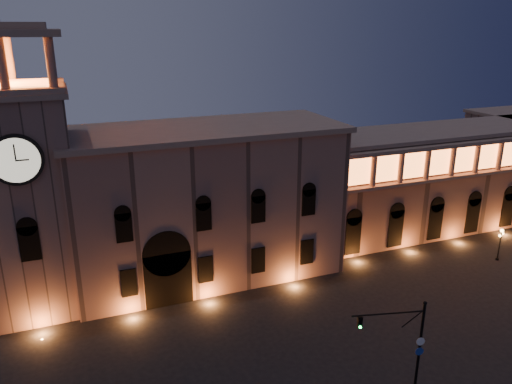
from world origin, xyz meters
The scene contains 6 objects.
ground centered at (0.00, 0.00, 0.00)m, with size 160.00×160.00×0.00m, color black.
government_building centered at (-2.08, 21.93, 8.77)m, with size 30.80×12.80×17.60m.
clock_tower centered at (-20.50, 20.98, 12.50)m, with size 9.80×9.80×32.40m.
colonnade_wing centered at (32.00, 23.92, 7.33)m, with size 40.60×11.50×14.50m.
traffic_light centered at (6.76, -3.85, 4.36)m, with size 5.90×1.76×8.30m.
street_lamp_near centered at (32.79, 11.70, 2.51)m, with size 1.35×0.72×4.21m.
Camera 1 is at (-16.21, -30.35, 28.17)m, focal length 35.00 mm.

